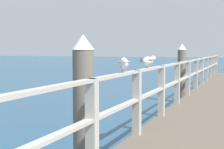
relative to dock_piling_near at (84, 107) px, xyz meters
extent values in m
cube|color=#B2ADA3|center=(0.38, -0.54, -0.08)|extent=(0.12, 0.12, 1.04)
cube|color=#B2ADA3|center=(0.38, 1.11, -0.08)|extent=(0.12, 0.12, 1.04)
cube|color=#B2ADA3|center=(0.38, 2.76, -0.08)|extent=(0.12, 0.12, 1.04)
cube|color=#B2ADA3|center=(0.38, 4.41, -0.08)|extent=(0.12, 0.12, 1.04)
cube|color=#B2ADA3|center=(0.38, 6.07, -0.08)|extent=(0.12, 0.12, 1.04)
cube|color=#B2ADA3|center=(0.38, 7.72, -0.08)|extent=(0.12, 0.12, 1.04)
cube|color=#B2ADA3|center=(0.38, 9.37, -0.08)|extent=(0.12, 0.12, 1.04)
cube|color=#B2ADA3|center=(0.38, 11.02, -0.08)|extent=(0.12, 0.12, 1.04)
cube|color=#B2ADA3|center=(0.38, 12.67, -0.08)|extent=(0.12, 0.12, 1.04)
cube|color=#B2ADA3|center=(0.38, 14.33, -0.08)|extent=(0.12, 0.12, 1.04)
cube|color=#B2ADA3|center=(0.38, 15.98, -0.08)|extent=(0.12, 0.12, 1.04)
cube|color=#B2ADA3|center=(0.38, 6.07, 0.42)|extent=(0.10, 19.82, 0.04)
cube|color=#B2ADA3|center=(0.38, 6.07, -0.03)|extent=(0.10, 19.82, 0.04)
cylinder|color=#6B6056|center=(0.00, 0.00, -0.11)|extent=(0.28, 0.28, 1.73)
cone|color=white|center=(0.00, 0.00, 0.86)|extent=(0.29, 0.29, 0.20)
cylinder|color=#6B6056|center=(0.00, 7.15, -0.11)|extent=(0.28, 0.28, 1.73)
cone|color=white|center=(0.00, 7.15, 0.86)|extent=(0.29, 0.29, 0.20)
ellipsoid|color=white|center=(0.38, 0.51, 0.56)|extent=(0.22, 0.31, 0.15)
sphere|color=white|center=(0.44, 0.34, 0.61)|extent=(0.09, 0.09, 0.09)
cone|color=gold|center=(0.46, 0.28, 0.61)|extent=(0.04, 0.06, 0.02)
cone|color=#939399|center=(0.32, 0.67, 0.57)|extent=(0.09, 0.10, 0.07)
ellipsoid|color=#939399|center=(0.38, 0.51, 0.59)|extent=(0.24, 0.27, 0.04)
cylinder|color=tan|center=(0.40, 0.53, 0.46)|extent=(0.01, 0.01, 0.05)
cylinder|color=tan|center=(0.35, 0.51, 0.46)|extent=(0.01, 0.01, 0.05)
ellipsoid|color=white|center=(0.38, 1.73, 0.56)|extent=(0.20, 0.30, 0.15)
sphere|color=white|center=(0.43, 1.90, 0.61)|extent=(0.09, 0.09, 0.09)
cone|color=gold|center=(0.45, 1.97, 0.61)|extent=(0.04, 0.05, 0.02)
cone|color=#939399|center=(0.33, 1.57, 0.57)|extent=(0.09, 0.10, 0.07)
ellipsoid|color=#939399|center=(0.38, 1.73, 0.59)|extent=(0.23, 0.26, 0.04)
cylinder|color=tan|center=(0.35, 1.73, 0.46)|extent=(0.01, 0.01, 0.05)
cylinder|color=tan|center=(0.40, 1.72, 0.46)|extent=(0.01, 0.01, 0.05)
camera|label=1|loc=(1.98, -3.90, 0.75)|focal=53.69mm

